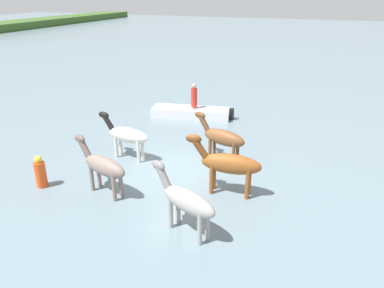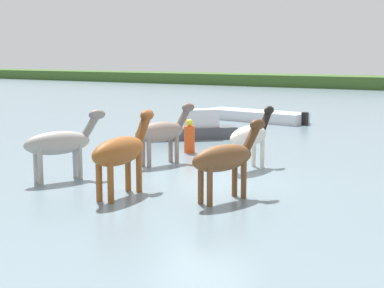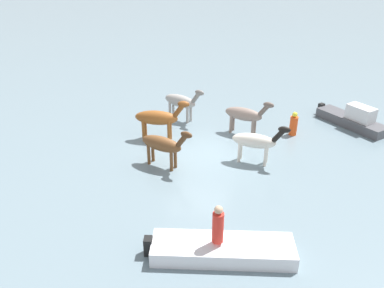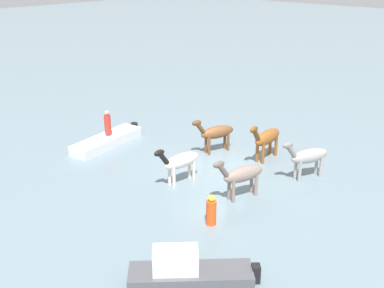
# 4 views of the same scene
# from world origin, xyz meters

# --- Properties ---
(ground_plane) EXTENTS (153.52, 153.52, 0.00)m
(ground_plane) POSITION_xyz_m (0.00, 0.00, 0.00)
(ground_plane) COLOR slate
(horse_mid_herd) EXTENTS (0.71, 2.50, 1.94)m
(horse_mid_herd) POSITION_xyz_m (-0.98, -2.11, 1.07)
(horse_mid_herd) COLOR brown
(horse_mid_herd) RESTS_ON ground_plane
(horse_rear_stallion) EXTENTS (1.23, 2.29, 1.81)m
(horse_rear_stallion) POSITION_xyz_m (-3.37, -1.63, 1.00)
(horse_rear_stallion) COLOR #9E9993
(horse_rear_stallion) RESTS_ON ground_plane
(horse_lead) EXTENTS (1.01, 2.30, 1.79)m
(horse_lead) POSITION_xyz_m (-2.39, 1.63, 0.99)
(horse_lead) COLOR gray
(horse_lead) RESTS_ON ground_plane
(horse_chestnut_trailing) EXTENTS (0.71, 2.28, 1.76)m
(horse_chestnut_trailing) POSITION_xyz_m (0.22, 2.30, 0.97)
(horse_chestnut_trailing) COLOR silver
(horse_chestnut_trailing) RESTS_ON ground_plane
(horse_pinto_flank) EXTENTS (1.03, 2.29, 1.78)m
(horse_pinto_flank) POSITION_xyz_m (1.29, -1.23, 0.98)
(horse_pinto_flank) COLOR brown
(horse_pinto_flank) RESTS_ON ground_plane
(boat_skiff_near) EXTENTS (1.79, 4.32, 0.72)m
(boat_skiff_near) POSITION_xyz_m (5.82, 1.76, 0.16)
(boat_skiff_near) COLOR silver
(boat_skiff_near) RESTS_ON ground_plane
(boat_launch_far) EXTENTS (3.18, 3.19, 1.31)m
(boat_launch_far) POSITION_xyz_m (-4.40, 6.73, 0.30)
(boat_launch_far) COLOR #4C4C51
(boat_launch_far) RESTS_ON ground_plane
(person_spotter_bow) EXTENTS (0.32, 0.32, 1.19)m
(person_spotter_bow) POSITION_xyz_m (5.86, 1.64, 1.12)
(person_spotter_bow) COLOR red
(person_spotter_bow) RESTS_ON boat_skiff_near
(buoy_channel_marker) EXTENTS (0.36, 0.36, 1.14)m
(buoy_channel_marker) POSITION_xyz_m (-2.80, 3.87, 0.51)
(buoy_channel_marker) COLOR #E54C19
(buoy_channel_marker) RESTS_ON ground_plane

